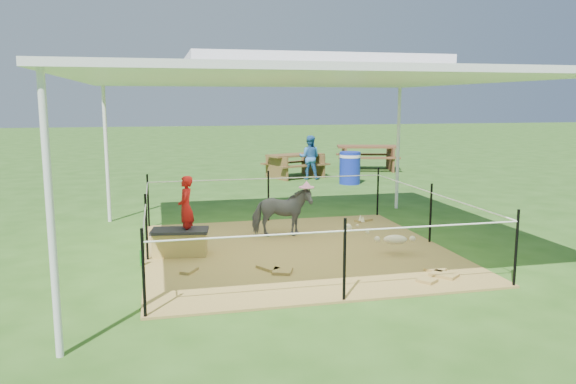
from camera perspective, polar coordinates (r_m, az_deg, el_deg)
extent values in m
plane|color=#2D5919|center=(8.76, 0.90, -6.11)|extent=(90.00, 90.00, 0.00)
cube|color=brown|center=(8.76, 0.90, -6.02)|extent=(4.60, 4.60, 0.03)
cylinder|color=silver|center=(11.28, -17.96, 3.60)|extent=(0.07, 0.07, 2.60)
cylinder|color=silver|center=(12.33, 11.12, 4.32)|extent=(0.07, 0.07, 2.60)
cylinder|color=silver|center=(5.37, -22.98, -2.44)|extent=(0.07, 0.07, 2.60)
cube|color=white|center=(8.46, 0.95, 11.41)|extent=(6.30, 6.30, 0.08)
cube|color=white|center=(8.46, 0.95, 12.43)|extent=(3.30, 3.30, 0.22)
cylinder|color=black|center=(10.60, -14.02, -0.92)|extent=(0.04, 0.04, 1.00)
cylinder|color=black|center=(10.80, -2.01, -0.46)|extent=(0.04, 0.04, 1.00)
cylinder|color=black|center=(11.45, 9.11, -0.02)|extent=(0.04, 0.04, 1.00)
cylinder|color=black|center=(8.39, -14.18, -3.57)|extent=(0.04, 0.04, 1.00)
cylinder|color=black|center=(9.44, 14.29, -2.16)|extent=(0.04, 0.04, 1.00)
cylinder|color=black|center=(6.22, -14.46, -8.08)|extent=(0.04, 0.04, 1.00)
cylinder|color=black|center=(6.55, 5.76, -6.94)|extent=(0.04, 0.04, 1.00)
cylinder|color=black|center=(7.57, 22.17, -5.37)|extent=(0.04, 0.04, 1.00)
cylinder|color=white|center=(10.75, -2.02, 1.38)|extent=(4.50, 0.02, 0.02)
cylinder|color=white|center=(6.46, 5.81, -3.95)|extent=(4.50, 0.02, 0.02)
cylinder|color=white|center=(9.38, 14.37, -0.07)|extent=(0.02, 4.50, 0.02)
cylinder|color=white|center=(8.33, -14.28, -1.22)|extent=(0.02, 4.50, 0.02)
cube|color=olive|center=(8.61, -10.89, -5.15)|extent=(0.84, 0.51, 0.35)
cube|color=black|center=(8.57, -10.93, -3.87)|extent=(0.90, 0.56, 0.04)
imported|color=#AF1211|center=(8.48, -10.35, -0.88)|extent=(0.28, 0.37, 0.94)
cylinder|color=#1A751D|center=(8.19, -14.61, -6.50)|extent=(0.07, 0.07, 0.22)
imported|color=#4F4F54|center=(9.54, -0.63, -2.06)|extent=(1.03, 0.54, 0.84)
cylinder|color=pink|center=(9.45, -0.64, 0.81)|extent=(0.26, 0.26, 0.12)
cylinder|color=#162AA9|center=(15.90, 6.30, 2.45)|extent=(0.70, 0.70, 0.91)
cube|color=brown|center=(17.18, 0.74, 2.69)|extent=(2.04, 1.76, 0.72)
cube|color=brown|center=(19.16, 8.05, 3.45)|extent=(2.30, 1.90, 0.83)
imported|color=#316FB8|center=(16.77, 2.20, 3.53)|extent=(0.78, 0.70, 1.31)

